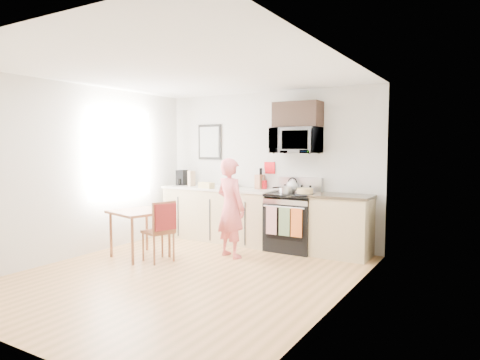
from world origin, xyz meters
The scene contains 28 objects.
floor centered at (0.00, 0.00, 0.00)m, with size 4.60×4.60×0.00m, color #A77840.
back_wall centered at (0.00, 2.30, 1.30)m, with size 4.00×0.04×2.60m, color silver.
front_wall centered at (0.00, -2.30, 1.30)m, with size 4.00×0.04×2.60m, color silver.
left_wall centered at (-2.00, 0.00, 1.30)m, with size 0.04×4.60×2.60m, color silver.
right_wall centered at (2.00, 0.00, 1.30)m, with size 0.04×4.60×2.60m, color silver.
ceiling centered at (0.00, 0.00, 2.60)m, with size 4.00×4.60×0.04m, color white.
window centered at (-1.96, 0.80, 1.55)m, with size 0.06×1.40×1.50m.
cabinet_left centered at (-0.80, 2.00, 0.45)m, with size 2.10×0.60×0.90m, color tan.
countertop_left centered at (-0.80, 2.00, 0.92)m, with size 2.14×0.64×0.04m, color beige.
cabinet_right centered at (1.43, 2.00, 0.45)m, with size 0.84×0.60×0.90m, color tan.
countertop_right centered at (1.43, 2.00, 0.92)m, with size 0.88×0.64×0.04m, color black.
range centered at (0.63, 1.98, 0.44)m, with size 0.76×0.70×1.16m.
microwave centered at (0.63, 2.08, 1.76)m, with size 0.76×0.51×0.42m, color silver.
upper_cabinet centered at (0.63, 2.12, 2.18)m, with size 0.76×0.35×0.40m, color black.
wall_art centered at (-1.20, 2.28, 1.75)m, with size 0.50×0.04×0.65m.
wall_trivet centered at (0.05, 2.28, 1.30)m, with size 0.20×0.02×0.20m, color red.
person centered at (0.00, 1.11, 0.75)m, with size 0.54×0.36×1.49m, color #D93B40.
dining_table centered at (-1.16, 0.38, 0.63)m, with size 0.80×0.80×0.71m.
chair centered at (-0.65, 0.32, 0.57)m, with size 0.51×0.47×0.89m.
knife_block centered at (-0.08, 2.17, 1.06)m, with size 0.11×0.16×0.25m, color brown.
utensil_crock centered at (-0.03, 2.21, 1.08)m, with size 0.12×0.12×0.35m.
fruit_bowl centered at (-0.63, 2.16, 0.98)m, with size 0.29×0.29×0.11m.
milk_carton centered at (-1.40, 1.97, 1.08)m, with size 0.11×0.11×0.28m, color tan.
coffee_maker centered at (-1.68, 2.04, 1.07)m, with size 0.18×0.25×0.28m.
bread_bag centered at (-0.93, 1.78, 0.99)m, with size 0.28×0.13×0.10m, color tan.
cake centered at (0.89, 1.83, 0.97)m, with size 0.30×0.30×0.10m.
kettle centered at (0.54, 2.15, 1.03)m, with size 0.19×0.19×0.24m.
pot centered at (0.53, 1.91, 0.98)m, with size 0.23×0.35×0.11m.
Camera 1 is at (3.39, -4.28, 1.66)m, focal length 32.00 mm.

